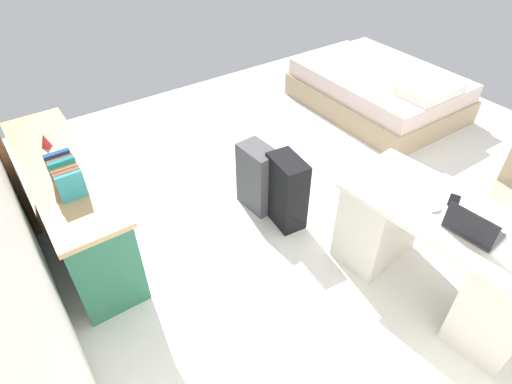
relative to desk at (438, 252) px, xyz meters
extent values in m
plane|color=silver|center=(1.08, -0.14, -0.39)|extent=(5.98, 5.98, 0.00)
cube|color=silver|center=(0.00, 0.00, 0.34)|extent=(1.50, 0.81, 0.04)
cube|color=beige|center=(-0.49, -0.05, -0.03)|extent=(0.46, 0.63, 0.72)
cube|color=beige|center=(0.49, 0.05, -0.03)|extent=(0.46, 0.63, 0.72)
cylinder|color=black|center=(-0.09, -0.87, -0.38)|extent=(0.52, 0.52, 0.04)
cylinder|color=black|center=(-0.09, -0.87, -0.18)|extent=(0.06, 0.06, 0.42)
cube|color=#28664C|center=(1.97, 1.97, -0.03)|extent=(1.76, 0.44, 0.74)
cube|color=tan|center=(1.97, 1.97, 0.36)|extent=(1.80, 0.48, 0.04)
cube|color=#225641|center=(1.57, 1.74, -0.19)|extent=(0.67, 0.01, 0.26)
cube|color=#225641|center=(2.36, 1.74, -0.19)|extent=(0.67, 0.01, 0.26)
cube|color=tan|center=(2.18, -1.78, -0.25)|extent=(1.90, 1.40, 0.28)
cube|color=beige|center=(2.18, -1.78, -0.01)|extent=(1.84, 1.34, 0.20)
cube|color=white|center=(1.51, -1.77, 0.14)|extent=(0.48, 0.68, 0.10)
cube|color=black|center=(1.19, 0.42, -0.07)|extent=(0.38, 0.26, 0.65)
cube|color=#4C4C51|center=(1.50, 0.50, -0.08)|extent=(0.37, 0.24, 0.62)
cube|color=#333338|center=(-0.16, 0.03, 0.37)|extent=(0.33, 0.25, 0.02)
cube|color=black|center=(-0.18, 0.14, 0.47)|extent=(0.31, 0.05, 0.19)
ellipsoid|color=white|center=(0.09, 0.06, 0.37)|extent=(0.07, 0.11, 0.03)
cube|color=black|center=(0.08, -0.11, 0.36)|extent=(0.12, 0.15, 0.01)
cube|color=teal|center=(1.52, 1.97, 0.48)|extent=(0.03, 0.17, 0.20)
cube|color=brown|center=(1.56, 1.97, 0.48)|extent=(0.04, 0.17, 0.20)
cube|color=tan|center=(1.60, 1.97, 0.49)|extent=(0.04, 0.17, 0.21)
cube|color=#1A7475|center=(1.64, 1.97, 0.50)|extent=(0.04, 0.17, 0.24)
cube|color=maroon|center=(1.68, 1.97, 0.50)|extent=(0.04, 0.17, 0.23)
cube|color=olive|center=(1.72, 1.97, 0.48)|extent=(0.04, 0.17, 0.20)
cube|color=navy|center=(1.76, 1.97, 0.50)|extent=(0.04, 0.17, 0.23)
cone|color=red|center=(2.27, 1.97, 0.44)|extent=(0.08, 0.08, 0.11)
camera|label=1|loc=(-0.93, 2.20, 2.23)|focal=29.78mm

